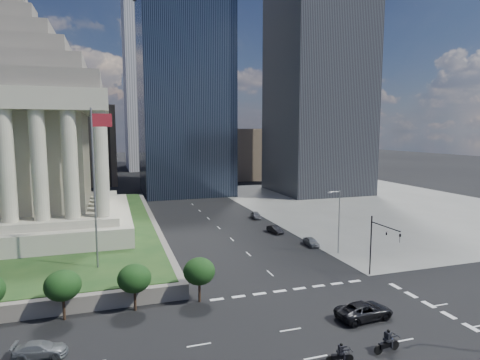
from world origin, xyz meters
name	(u,v)px	position (x,y,z in m)	size (l,w,h in m)	color
ground	(177,190)	(0.00, 100.00, 0.00)	(500.00, 500.00, 0.00)	black
sidewalk_ne	(374,204)	(46.00, 60.00, 0.01)	(68.00, 90.00, 0.03)	slate
war_memorial	(22,117)	(-34.00, 48.00, 21.40)	(34.00, 34.00, 39.00)	#A5A18A
flagpole	(95,179)	(-21.83, 24.00, 13.11)	(2.52, 0.24, 20.00)	slate
midrise_glass	(184,95)	(2.00, 95.00, 30.00)	(26.00, 26.00, 60.00)	black
highrise_ne	(319,29)	(42.00, 85.00, 50.00)	(26.00, 28.00, 100.00)	black
building_filler_ne	(242,153)	(32.00, 130.00, 10.00)	(20.00, 30.00, 20.00)	brown
building_filler_nw	(82,145)	(-30.00, 130.00, 14.00)	(24.00, 30.00, 28.00)	brown
traffic_signal_ne	(380,240)	(12.50, 13.70, 5.25)	(0.30, 5.74, 8.00)	black
street_lamp_north	(338,218)	(13.33, 25.00, 5.66)	(2.13, 0.22, 10.00)	slate
pickup_truck	(364,311)	(4.17, 4.85, 0.84)	(2.80, 6.08, 1.69)	black
suv_grey	(40,349)	(-26.20, 7.35, 0.64)	(4.42, 1.80, 1.28)	slate
parked_sedan_near	(311,242)	(11.50, 30.08, 0.70)	(1.65, 4.09, 1.40)	gray
parked_sedan_mid	(275,230)	(9.00, 39.71, 0.68)	(4.10, 1.43, 1.35)	black
parked_sedan_far	(256,215)	(9.91, 52.64, 0.75)	(1.78, 4.42, 1.51)	#585A60
motorcycle_lead	(387,341)	(2.28, -1.12, 1.03)	(2.76, 0.75, 2.05)	black
motorcycle_trail	(340,353)	(-2.53, -1.37, 0.89)	(2.38, 0.65, 1.78)	black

